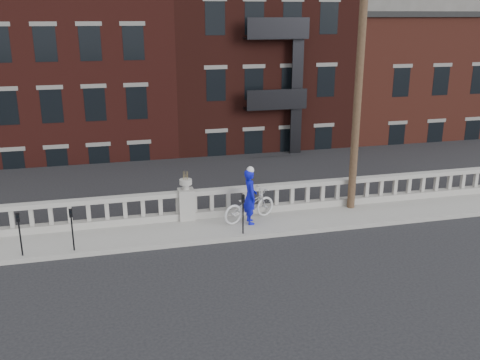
{
  "coord_description": "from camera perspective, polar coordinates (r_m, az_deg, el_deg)",
  "views": [
    {
      "loc": [
        -2.56,
        -13.79,
        7.11
      ],
      "look_at": [
        1.77,
        3.2,
        1.69
      ],
      "focal_mm": 40.0,
      "sensor_mm": 36.0,
      "label": 1
    }
  ],
  "objects": [
    {
      "name": "cyclist",
      "position": [
        18.44,
        1.09,
        -1.77
      ],
      "size": [
        0.49,
        0.72,
        1.94
      ],
      "primitive_type": "imported",
      "rotation": [
        0.0,
        0.0,
        1.54
      ],
      "color": "#0C10B6",
      "rests_on": "sidewalk"
    },
    {
      "name": "parking_meter_a",
      "position": [
        17.29,
        -22.48,
        -4.9
      ],
      "size": [
        0.1,
        0.09,
        1.36
      ],
      "color": "black",
      "rests_on": "sidewalk"
    },
    {
      "name": "balustrade",
      "position": [
        19.05,
        -5.74,
        -2.75
      ],
      "size": [
        28.0,
        0.34,
        1.03
      ],
      "color": "#99968E",
      "rests_on": "sidewalk"
    },
    {
      "name": "parking_meter_b",
      "position": [
        17.12,
        -17.5,
        -4.58
      ],
      "size": [
        0.1,
        0.09,
        1.36
      ],
      "color": "black",
      "rests_on": "sidewalk"
    },
    {
      "name": "lower_level",
      "position": [
        37.23,
        -9.54,
        10.06
      ],
      "size": [
        80.0,
        44.0,
        20.8
      ],
      "color": "#605E59",
      "rests_on": "ground"
    },
    {
      "name": "utility_pole",
      "position": [
        19.56,
        12.62,
        11.29
      ],
      "size": [
        1.6,
        0.28,
        10.0
      ],
      "color": "#422D1E",
      "rests_on": "sidewalk"
    },
    {
      "name": "ground",
      "position": [
        15.72,
        -3.43,
        -9.73
      ],
      "size": [
        120.0,
        120.0,
        0.0
      ],
      "primitive_type": "plane",
      "color": "black",
      "rests_on": "ground"
    },
    {
      "name": "parking_meter_c",
      "position": [
        17.57,
        0.32,
        -3.17
      ],
      "size": [
        0.1,
        0.09,
        1.36
      ],
      "color": "black",
      "rests_on": "sidewalk"
    },
    {
      "name": "sidewalk",
      "position": [
        18.38,
        -5.23,
        -5.39
      ],
      "size": [
        32.0,
        2.2,
        0.15
      ],
      "primitive_type": "cube",
      "color": "#99968E",
      "rests_on": "ground"
    },
    {
      "name": "bicycle",
      "position": [
        18.83,
        0.98,
        -2.69
      ],
      "size": [
        2.25,
        1.49,
        1.12
      ],
      "primitive_type": "imported",
      "rotation": [
        0.0,
        0.0,
        1.96
      ],
      "color": "silver",
      "rests_on": "sidewalk"
    },
    {
      "name": "planter_pedestal",
      "position": [
        18.99,
        -5.75,
        -2.21
      ],
      "size": [
        0.55,
        0.55,
        1.76
      ],
      "color": "#99968E",
      "rests_on": "sidewalk"
    }
  ]
}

